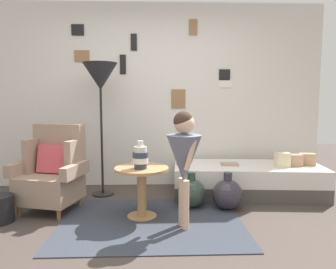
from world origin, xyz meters
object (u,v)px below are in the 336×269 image
(armchair, at_px, (53,172))
(side_table, at_px, (141,182))
(demijohn_far, at_px, (227,194))
(daybed, at_px, (247,180))
(vase_striped, at_px, (140,157))
(demijohn_near, at_px, (191,193))
(floor_lamp, at_px, (100,80))
(person_child, at_px, (184,154))
(book_on_daybed, at_px, (229,164))

(armchair, height_order, side_table, armchair)
(armchair, height_order, demijohn_far, armchair)
(daybed, bearing_deg, vase_striped, -148.83)
(demijohn_near, bearing_deg, floor_lamp, 153.68)
(person_child, height_order, book_on_daybed, person_child)
(armchair, bearing_deg, book_on_daybed, 12.00)
(armchair, bearing_deg, demijohn_far, -2.43)
(side_table, xyz_separation_m, vase_striped, (-0.01, -0.06, 0.28))
(side_table, relative_size, person_child, 0.50)
(side_table, distance_m, vase_striped, 0.28)
(person_child, bearing_deg, side_table, 143.92)
(armchair, height_order, demijohn_near, armchair)
(daybed, distance_m, side_table, 1.57)
(vase_striped, distance_m, person_child, 0.50)
(side_table, relative_size, demijohn_far, 1.33)
(book_on_daybed, relative_size, demijohn_near, 0.53)
(floor_lamp, bearing_deg, armchair, -130.97)
(floor_lamp, bearing_deg, daybed, -2.41)
(vase_striped, bearing_deg, floor_lamp, 120.91)
(armchair, distance_m, floor_lamp, 1.28)
(vase_striped, relative_size, person_child, 0.25)
(demijohn_near, bearing_deg, side_table, -152.24)
(demijohn_near, bearing_deg, demijohn_far, -10.84)
(armchair, bearing_deg, daybed, 11.05)
(book_on_daybed, xyz_separation_m, demijohn_near, (-0.55, -0.46, -0.24))
(side_table, distance_m, demijohn_far, 1.02)
(book_on_daybed, xyz_separation_m, demijohn_far, (-0.14, -0.54, -0.24))
(armchair, distance_m, vase_striped, 1.10)
(armchair, xyz_separation_m, book_on_daybed, (2.14, 0.45, -0.02))
(side_table, bearing_deg, person_child, -36.08)
(daybed, bearing_deg, demijohn_far, -124.96)
(person_child, xyz_separation_m, demijohn_near, (0.14, 0.60, -0.57))
(book_on_daybed, bearing_deg, daybed, 2.37)
(daybed, xyz_separation_m, vase_striped, (-1.36, -0.82, 0.47))
(vase_striped, height_order, demijohn_far, vase_striped)
(daybed, relative_size, floor_lamp, 1.14)
(floor_lamp, distance_m, demijohn_far, 2.11)
(book_on_daybed, bearing_deg, armchair, -168.00)
(side_table, xyz_separation_m, person_child, (0.42, -0.31, 0.35))
(book_on_daybed, height_order, demijohn_near, book_on_daybed)
(daybed, height_order, demijohn_near, demijohn_near)
(vase_striped, xyz_separation_m, book_on_daybed, (1.12, 0.81, -0.25))
(demijohn_near, bearing_deg, book_on_daybed, 39.94)
(person_child, bearing_deg, daybed, 49.03)
(demijohn_near, xyz_separation_m, demijohn_far, (0.41, -0.08, 0.01))
(armchair, height_order, person_child, person_child)
(daybed, relative_size, demijohn_near, 4.69)
(side_table, relative_size, demijohn_near, 1.37)
(armchair, relative_size, side_table, 1.70)
(side_table, relative_size, vase_striped, 1.97)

